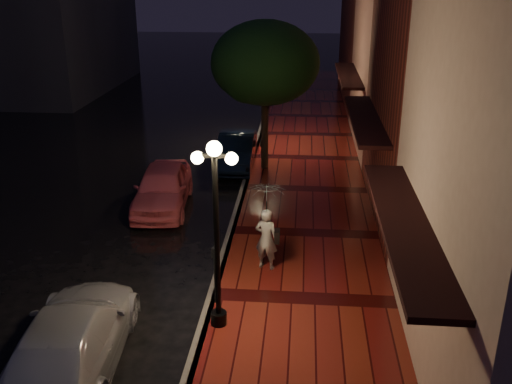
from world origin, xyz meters
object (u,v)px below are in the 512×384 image
at_px(streetlamp_far, 264,93).
at_px(navy_car, 236,151).
at_px(street_tree, 265,66).
at_px(woman_with_umbrella, 267,214).
at_px(silver_car, 72,339).
at_px(streetlamp_near, 216,226).
at_px(pink_car, 163,187).
at_px(parking_meter, 215,270).

xyz_separation_m(streetlamp_far, navy_car, (-0.95, -2.54, -1.91)).
bearing_deg(navy_car, street_tree, -22.37).
distance_m(streetlamp_far, woman_with_umbrella, 11.36).
xyz_separation_m(streetlamp_far, silver_car, (-2.75, -15.61, -1.89)).
bearing_deg(woman_with_umbrella, streetlamp_near, 88.65).
height_order(navy_car, silver_car, silver_car).
relative_size(streetlamp_far, street_tree, 0.74).
bearing_deg(silver_car, pink_car, -93.38).
relative_size(streetlamp_near, woman_with_umbrella, 1.81).
bearing_deg(streetlamp_near, silver_car, -149.65).
bearing_deg(silver_car, streetlamp_far, -104.68).
distance_m(streetlamp_near, pink_car, 7.74).
relative_size(street_tree, pink_car, 1.34).
relative_size(streetlamp_near, parking_meter, 2.94).
height_order(street_tree, parking_meter, street_tree).
bearing_deg(streetlamp_far, street_tree, -85.09).
bearing_deg(pink_car, silver_car, -93.65).
xyz_separation_m(streetlamp_near, woman_with_umbrella, (0.89, 2.71, -0.87)).
relative_size(street_tree, silver_car, 1.18).
xyz_separation_m(pink_car, silver_car, (0.20, -8.52, -0.03)).
relative_size(pink_car, navy_car, 1.04).
bearing_deg(street_tree, woman_with_umbrella, -85.64).
relative_size(pink_car, silver_car, 0.88).
distance_m(streetlamp_far, parking_meter, 13.22).
bearing_deg(parking_meter, pink_car, 136.82).
bearing_deg(woman_with_umbrella, streetlamp_far, -68.68).
bearing_deg(streetlamp_far, woman_with_umbrella, -85.49).
height_order(streetlamp_near, woman_with_umbrella, streetlamp_near).
bearing_deg(navy_car, woman_with_umbrella, -79.20).
distance_m(street_tree, pink_car, 6.26).
xyz_separation_m(streetlamp_near, silver_car, (-2.75, -1.61, -1.89)).
bearing_deg(silver_car, parking_meter, -140.41).
bearing_deg(woman_with_umbrella, navy_car, -61.31).
xyz_separation_m(streetlamp_near, navy_car, (-0.95, 11.46, -1.91)).
relative_size(navy_car, woman_with_umbrella, 1.74).
relative_size(street_tree, parking_meter, 3.95).
distance_m(silver_car, parking_meter, 3.57).
bearing_deg(streetlamp_far, pink_car, -112.56).
distance_m(streetlamp_near, parking_meter, 1.80).
relative_size(pink_car, woman_with_umbrella, 1.82).
bearing_deg(silver_car, woman_with_umbrella, -134.78).
height_order(pink_car, silver_car, pink_car).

